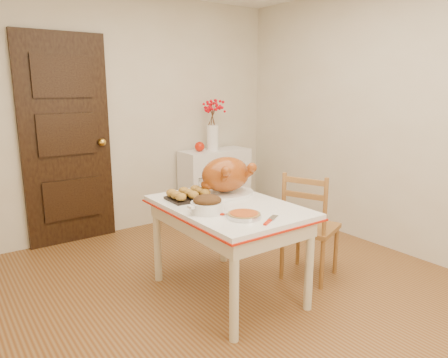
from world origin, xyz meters
TOP-DOWN VIEW (x-y plane):
  - floor at (0.00, 0.00)m, footprint 3.50×4.00m
  - wall_back at (0.00, 2.00)m, footprint 3.50×0.00m
  - wall_right at (1.75, 0.00)m, footprint 0.00×4.00m
  - door_back at (-0.70, 1.97)m, footprint 0.85×0.06m
  - sideboard at (0.93, 1.78)m, footprint 0.82×0.37m
  - kitchen_table at (-0.08, 0.13)m, footprint 0.82×1.19m
  - chair_oak at (0.66, -0.01)m, footprint 0.51×0.51m
  - berry_vase at (0.90, 1.78)m, footprint 0.32×0.32m
  - apple at (0.72, 1.78)m, footprint 0.11×0.11m
  - turkey_platter at (0.07, 0.36)m, footprint 0.51×0.43m
  - pumpkin_pie at (-0.18, -0.19)m, footprint 0.27×0.27m
  - stuffing_dish at (-0.31, 0.06)m, footprint 0.33×0.28m
  - rolls_tray at (-0.24, 0.42)m, footprint 0.31×0.25m
  - pie_server at (-0.08, -0.33)m, footprint 0.22×0.16m
  - carving_knife at (-0.23, -0.10)m, footprint 0.23×0.25m
  - drinking_glass at (-0.02, 0.56)m, footprint 0.07×0.07m
  - shaker_pair at (0.18, 0.63)m, footprint 0.11×0.06m

SIDE VIEW (x-z plane):
  - floor at x=0.00m, z-range 0.00..0.00m
  - kitchen_table at x=-0.08m, z-range 0.00..0.71m
  - sideboard at x=0.93m, z-range 0.00..0.82m
  - chair_oak at x=0.66m, z-range 0.00..0.89m
  - pie_server at x=-0.08m, z-range 0.71..0.72m
  - carving_knife at x=-0.23m, z-range 0.71..0.72m
  - pumpkin_pie at x=-0.18m, z-range 0.71..0.76m
  - rolls_tray at x=-0.24m, z-range 0.71..0.79m
  - shaker_pair at x=0.18m, z-range 0.71..0.81m
  - drinking_glass at x=-0.02m, z-range 0.71..0.82m
  - stuffing_dish at x=-0.31m, z-range 0.71..0.82m
  - turkey_platter at x=0.07m, z-range 0.71..1.01m
  - apple at x=0.72m, z-range 0.82..0.93m
  - door_back at x=-0.70m, z-range 0.00..2.06m
  - berry_vase at x=0.90m, z-range 0.82..1.43m
  - wall_back at x=0.00m, z-range 0.00..2.50m
  - wall_right at x=1.75m, z-range 0.00..2.50m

